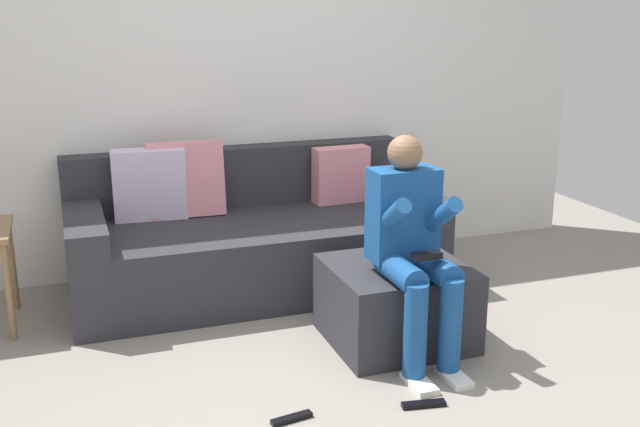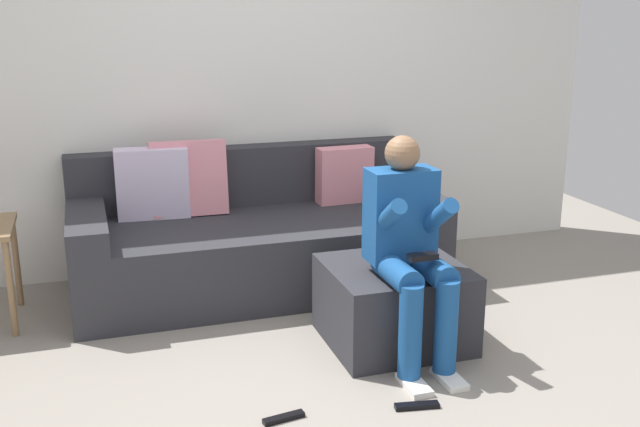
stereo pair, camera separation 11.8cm
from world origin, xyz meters
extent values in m
plane|color=gray|center=(0.00, 0.00, 0.00)|extent=(6.56, 6.56, 0.00)
cube|color=silver|center=(0.00, 1.98, 1.34)|extent=(5.04, 0.10, 2.67)
cube|color=#2D2D33|center=(-0.08, 1.44, 0.22)|extent=(2.25, 0.99, 0.45)
cube|color=#2D2D33|center=(-0.08, 1.85, 0.64)|extent=(2.25, 0.18, 0.39)
cube|color=#2D2D33|center=(-1.09, 1.44, 0.52)|extent=(0.22, 0.99, 0.14)
cube|color=#2D2D33|center=(0.93, 1.44, 0.52)|extent=(0.22, 0.99, 0.14)
cube|color=silver|center=(-0.68, 1.68, 0.67)|extent=(0.45, 0.18, 0.45)
cube|color=pink|center=(-0.45, 1.69, 0.68)|extent=(0.48, 0.18, 0.48)
cube|color=pink|center=(0.58, 1.68, 0.63)|extent=(0.38, 0.16, 0.38)
cube|color=#2D2D33|center=(0.42, 0.44, 0.21)|extent=(0.70, 0.65, 0.42)
cube|color=#194C8C|center=(0.41, 0.36, 0.72)|extent=(0.34, 0.19, 0.47)
sphere|color=#8C6647|center=(0.41, 0.36, 1.03)|extent=(0.17, 0.17, 0.17)
cylinder|color=#194C8C|center=(0.31, 0.18, 0.49)|extent=(0.13, 0.36, 0.13)
cylinder|color=#194C8C|center=(0.31, 0.01, 0.26)|extent=(0.11, 0.11, 0.46)
cube|color=white|center=(0.31, -0.05, 0.01)|extent=(0.10, 0.22, 0.03)
cylinder|color=#194C8C|center=(0.29, 0.25, 0.75)|extent=(0.08, 0.32, 0.26)
cylinder|color=#194C8C|center=(0.50, 0.18, 0.49)|extent=(0.13, 0.36, 0.13)
cylinder|color=#194C8C|center=(0.50, 0.01, 0.26)|extent=(0.11, 0.11, 0.46)
cube|color=white|center=(0.50, -0.05, 0.01)|extent=(0.10, 0.22, 0.03)
cylinder|color=#194C8C|center=(0.53, 0.22, 0.72)|extent=(0.08, 0.37, 0.29)
cube|color=black|center=(0.41, 0.10, 0.59)|extent=(0.14, 0.06, 0.03)
cylinder|color=olive|center=(-1.50, 1.14, 0.27)|extent=(0.04, 0.04, 0.54)
cylinder|color=olive|center=(-1.50, 1.59, 0.27)|extent=(0.04, 0.04, 0.54)
cube|color=black|center=(0.25, -0.22, 0.01)|extent=(0.20, 0.08, 0.02)
cube|color=black|center=(-0.34, -0.14, 0.01)|extent=(0.19, 0.07, 0.02)
camera|label=1|loc=(-1.18, -2.85, 1.72)|focal=41.58mm
camera|label=2|loc=(-1.06, -2.89, 1.72)|focal=41.58mm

